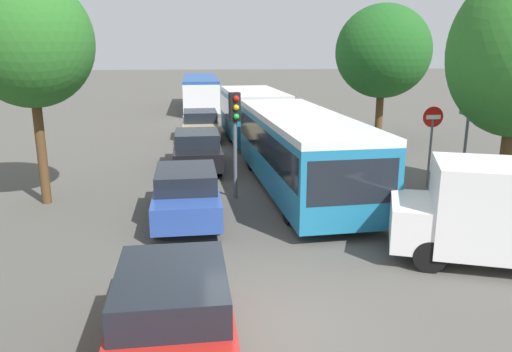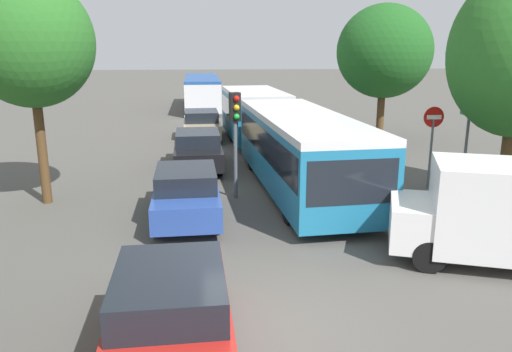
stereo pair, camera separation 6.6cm
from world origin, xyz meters
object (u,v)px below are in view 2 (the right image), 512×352
queued_car_red (171,312)px  tree_right_mid (384,52)px  articulated_bus (277,129)px  traffic_light (235,122)px  city_bus_rear (202,90)px  queued_car_black (198,149)px  queued_car_tan (202,125)px  no_entry_sign (432,134)px  direction_sign_post (469,114)px  tree_left_mid (30,42)px  queued_car_blue (187,193)px

queued_car_red → tree_right_mid: 21.04m
articulated_bus → traffic_light: (-1.93, -4.50, 1.00)m
city_bus_rear → tree_right_mid: size_ratio=1.66×
queued_car_black → queued_car_tan: (0.05, 6.56, 0.00)m
traffic_light → no_entry_sign: traffic_light is taller
direction_sign_post → queued_car_black: bearing=-17.7°
articulated_bus → tree_left_mid: tree_left_mid is taller
traffic_light → no_entry_sign: size_ratio=1.21×
queued_car_red → city_bus_rear: bearing=-2.4°
no_entry_sign → direction_sign_post: 1.39m
articulated_bus → queued_car_tan: bearing=-157.9°
direction_sign_post → city_bus_rear: bearing=-64.2°
direction_sign_post → queued_car_blue: bearing=18.4°
queued_car_red → no_entry_sign: no_entry_sign is taller
articulated_bus → traffic_light: size_ratio=5.20×
articulated_bus → tree_left_mid: bearing=-65.2°
queued_car_red → tree_left_mid: (-4.49, 8.47, 4.13)m
queued_car_blue → no_entry_sign: bearing=-75.9°
queued_car_black → traffic_light: traffic_light is taller
no_entry_sign → tree_left_mid: size_ratio=0.41×
queued_car_tan → tree_left_mid: 12.46m
traffic_light → tree_right_mid: tree_right_mid is taller
city_bus_rear → tree_left_mid: 24.99m
tree_right_mid → queued_car_black: bearing=-149.0°
queued_car_blue → tree_left_mid: 6.36m
queued_car_blue → no_entry_sign: (8.21, 2.42, 1.13)m
articulated_bus → queued_car_tan: 7.13m
queued_car_red → queued_car_tan: queued_car_tan is taller
traffic_light → tree_right_mid: bearing=124.1°
no_entry_sign → direction_sign_post: direction_sign_post is taller
queued_car_tan → direction_sign_post: direction_sign_post is taller
queued_car_black → no_entry_sign: size_ratio=1.56×
queued_car_black → no_entry_sign: bearing=-116.9°
queued_car_blue → queued_car_black: queued_car_black is taller
direction_sign_post → tree_left_mid: 14.06m
queued_car_tan → queued_car_blue: bearing=176.6°
articulated_bus → tree_right_mid: tree_right_mid is taller
city_bus_rear → queued_car_tan: bearing=179.1°
queued_car_blue → no_entry_sign: no_entry_sign is taller
queued_car_red → no_entry_sign: 12.22m
articulated_bus → queued_car_tan: (-3.18, 6.35, -0.74)m
no_entry_sign → queued_car_black: bearing=-114.6°
queued_car_tan → tree_right_mid: 10.14m
tree_right_mid → traffic_light: bearing=-129.3°
queued_car_black → traffic_light: bearing=-165.4°
queued_car_tan → articulated_bus: bearing=-155.6°
city_bus_rear → no_entry_sign: 25.13m
city_bus_rear → direction_sign_post: size_ratio=3.18×
no_entry_sign → queued_car_blue: bearing=-73.6°
queued_car_tan → no_entry_sign: 13.02m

